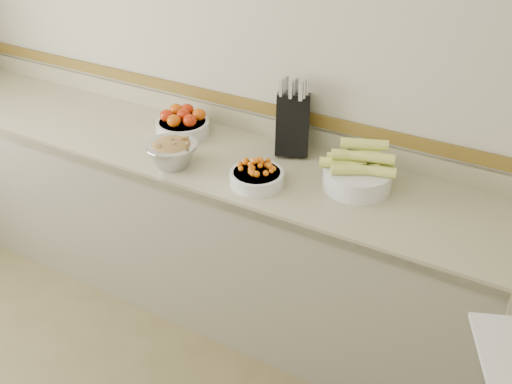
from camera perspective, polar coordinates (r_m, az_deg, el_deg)
The scene contains 7 objects.
back_wall at distance 2.84m, azimuth 0.25°, elevation 13.26°, with size 4.00×4.00×0.00m, color beige.
counter_back at distance 2.99m, azimuth -2.81°, elevation -4.11°, with size 4.00×0.65×1.08m.
knife_block at distance 2.75m, azimuth 3.68°, elevation 6.96°, with size 0.22×0.24×0.38m.
tomato_bowl at distance 2.97m, azimuth -7.36°, elevation 6.79°, with size 0.27×0.27×0.13m.
cherry_tomato_bowl at distance 2.52m, azimuth 0.08°, elevation 1.67°, with size 0.24×0.24×0.13m.
corn_bowl at distance 2.52m, azimuth 10.16°, elevation 1.93°, with size 0.34×0.31×0.22m.
rhubarb_bowl at distance 2.68m, azimuth -8.40°, elevation 3.99°, with size 0.25×0.25×0.14m.
Camera 1 is at (1.30, -0.34, 2.24)m, focal length 40.00 mm.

